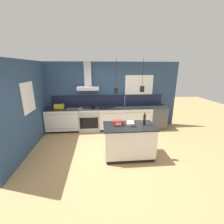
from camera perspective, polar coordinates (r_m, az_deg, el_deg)
The scene contains 12 objects.
ground_plane at distance 4.58m, azimuth 0.11°, elevation -14.74°, with size 16.00×16.00×0.00m, color tan.
wall_back at distance 5.99m, azimuth -1.99°, elevation 6.71°, with size 5.60×2.40×2.60m.
wall_left at distance 5.16m, azimuth -28.67°, elevation 2.47°, with size 0.08×3.80×2.60m.
counter_run_left at distance 6.08m, azimuth -18.10°, elevation -2.71°, with size 1.24×0.64×0.91m.
counter_run_sink at distance 6.00m, azimuth 5.01°, elevation -2.16°, with size 2.05×0.64×1.32m.
oven_range at distance 5.92m, azimuth -8.58°, elevation -2.61°, with size 0.79×0.66×0.91m.
dishwasher at distance 6.36m, azimuth 16.88°, elevation -1.80°, with size 0.62×0.65×0.91m.
kitchen_island at distance 4.18m, azimuth 6.39°, elevation -10.88°, with size 1.36×0.79×0.91m.
bottle_on_island at distance 4.05m, azimuth 12.25°, elevation -2.84°, with size 0.07×0.07×0.35m.
book_stack at distance 4.07m, azimuth 7.04°, elevation -4.27°, with size 0.24×0.31×0.06m.
red_supply_box at distance 3.97m, azimuth 2.29°, elevation -4.15°, with size 0.25×0.17×0.14m.
yellow_toolbox at distance 5.95m, azimuth -19.50°, elevation 2.10°, with size 0.34×0.18×0.19m.
Camera 1 is at (-0.35, -3.90, 2.38)m, focal length 24.00 mm.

